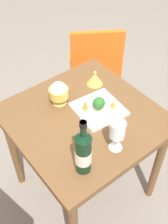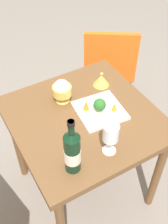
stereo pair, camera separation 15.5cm
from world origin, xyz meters
name	(u,v)px [view 1 (the left image)]	position (x,y,z in m)	size (l,w,h in m)	color
ground_plane	(84,186)	(0.00, 0.00, 0.00)	(8.00, 8.00, 0.00)	gray
dining_table	(84,128)	(0.00, 0.00, 0.64)	(0.78, 0.78, 0.75)	brown
chair_near_window	(95,63)	(0.57, 0.58, 0.53)	(0.55, 0.55, 0.85)	orange
wine_bottle	(83,152)	(-0.21, -0.27, 0.87)	(0.08, 0.08, 0.32)	black
wine_glass	(118,130)	(-0.01, -0.27, 0.88)	(0.08, 0.08, 0.18)	white
rice_bowl	(59,93)	(-0.04, 0.17, 0.82)	(0.11, 0.11, 0.14)	gold
rice_bowl_lid	(95,79)	(0.23, 0.18, 0.79)	(0.10, 0.10, 0.09)	gold
serving_plate	(99,109)	(0.09, -0.01, 0.76)	(0.27, 0.27, 0.02)	white
broccoli_floret	(99,103)	(0.08, -0.03, 0.81)	(0.07, 0.07, 0.09)	#729E4C
carrot_garnish_left	(85,105)	(0.03, 0.03, 0.80)	(0.03, 0.03, 0.07)	orange
carrot_garnish_right	(113,104)	(0.16, -0.06, 0.79)	(0.03, 0.03, 0.06)	orange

